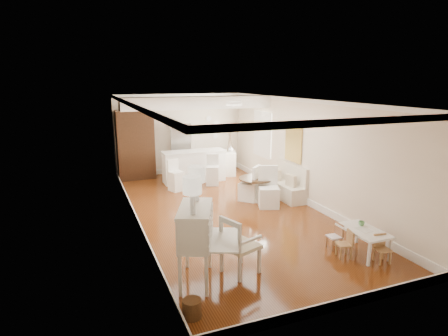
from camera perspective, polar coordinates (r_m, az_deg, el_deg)
room at (r=9.42m, az=-0.19°, el=5.40°), size 9.00×9.04×2.82m
secretary_bureau at (r=6.26m, az=-4.35°, el=-11.56°), size 1.33×1.34×1.30m
gustavian_armchair at (r=6.56m, az=2.53°, el=-11.59°), size 0.76×0.76×1.03m
wicker_basket at (r=5.65m, az=-4.92°, el=-20.56°), size 0.31×0.31×0.27m
kids_table at (r=7.80m, az=20.39°, el=-10.48°), size 0.59×0.98×0.49m
kids_chair_a at (r=7.53m, az=17.83°, el=-10.95°), size 0.31×0.31×0.53m
kids_chair_b at (r=7.83m, az=16.45°, el=-9.94°), size 0.26×0.26×0.52m
kids_chair_c at (r=7.57m, az=23.01°, el=-11.28°), size 0.29×0.29×0.53m
banquette at (r=10.72m, az=9.25°, el=-1.94°), size 0.52×1.60×0.98m
dining_table at (r=10.38m, az=4.91°, el=-3.26°), size 1.19×1.19×0.66m
slip_chair_near at (r=9.86m, az=6.85°, el=-2.93°), size 0.66×0.67×1.07m
slip_chair_far at (r=10.37m, az=3.86°, el=-2.28°), size 0.68×0.68×0.99m
breakfast_counter at (r=12.29m, az=-4.59°, el=0.29°), size 2.05×0.65×1.03m
bar_stool_left at (r=11.33m, az=-7.30°, el=-1.14°), size 0.49×0.49×0.94m
bar_stool_right at (r=11.86m, az=-1.76°, el=-0.31°), size 0.50×0.50×0.97m
pantry_cabinet at (r=12.85m, az=-13.34°, el=3.43°), size 1.20×0.60×2.30m
fridge at (r=13.26m, az=-5.11°, el=2.93°), size 0.75×0.65×1.80m
sideboard at (r=13.24m, az=0.89°, el=0.82°), size 0.65×0.94×0.82m
pencil_cup at (r=7.88m, az=20.22°, el=-7.93°), size 0.15×0.15×0.09m
branch_vase at (r=13.13m, az=1.02°, el=2.99°), size 0.21×0.21×0.20m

